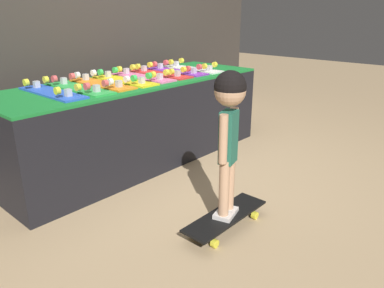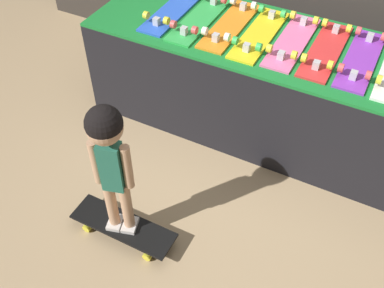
{
  "view_description": "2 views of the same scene",
  "coord_description": "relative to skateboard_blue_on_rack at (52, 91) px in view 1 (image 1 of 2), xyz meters",
  "views": [
    {
      "loc": [
        -2.08,
        -2.02,
        1.33
      ],
      "look_at": [
        -0.13,
        -0.27,
        0.37
      ],
      "focal_mm": 35.0,
      "sensor_mm": 36.0,
      "label": 1
    },
    {
      "loc": [
        0.68,
        -1.96,
        2.33
      ],
      "look_at": [
        -0.18,
        -0.29,
        0.43
      ],
      "focal_mm": 42.0,
      "sensor_mm": 36.0,
      "label": 2
    }
  ],
  "objects": [
    {
      "name": "ground_plane",
      "position": [
        0.76,
        -0.54,
        -0.76
      ],
      "size": [
        16.0,
        16.0,
        0.0
      ],
      "primitive_type": "plane",
      "color": "tan"
    },
    {
      "name": "back_wall",
      "position": [
        0.76,
        0.7,
        0.64
      ],
      "size": [
        5.04,
        0.1,
        2.79
      ],
      "color": "#332D28",
      "rests_on": "ground_plane"
    },
    {
      "name": "display_rack",
      "position": [
        0.76,
        -0.01,
        -0.39
      ],
      "size": [
        2.5,
        0.83,
        0.74
      ],
      "color": "black",
      "rests_on": "ground_plane"
    },
    {
      "name": "skateboard_blue_on_rack",
      "position": [
        0.0,
        0.0,
        0.0
      ],
      "size": [
        0.19,
        0.68,
        0.09
      ],
      "color": "blue",
      "rests_on": "display_rack"
    },
    {
      "name": "skateboard_green_on_rack",
      "position": [
        0.22,
        -0.02,
        0.0
      ],
      "size": [
        0.19,
        0.68,
        0.09
      ],
      "color": "green",
      "rests_on": "display_rack"
    },
    {
      "name": "skateboard_orange_on_rack",
      "position": [
        0.44,
        0.0,
        0.0
      ],
      "size": [
        0.19,
        0.68,
        0.09
      ],
      "color": "orange",
      "rests_on": "display_rack"
    },
    {
      "name": "skateboard_yellow_on_rack",
      "position": [
        0.65,
        -0.01,
        0.0
      ],
      "size": [
        0.19,
        0.68,
        0.09
      ],
      "color": "yellow",
      "rests_on": "display_rack"
    },
    {
      "name": "skateboard_pink_on_rack",
      "position": [
        0.87,
        0.0,
        0.0
      ],
      "size": [
        0.19,
        0.68,
        0.09
      ],
      "color": "pink",
      "rests_on": "display_rack"
    },
    {
      "name": "skateboard_red_on_rack",
      "position": [
        1.09,
        0.0,
        0.0
      ],
      "size": [
        0.19,
        0.68,
        0.09
      ],
      "color": "red",
      "rests_on": "display_rack"
    },
    {
      "name": "skateboard_purple_on_rack",
      "position": [
        1.31,
        0.01,
        0.0
      ],
      "size": [
        0.19,
        0.68,
        0.09
      ],
      "color": "purple",
      "rests_on": "display_rack"
    },
    {
      "name": "skateboard_white_on_rack",
      "position": [
        1.53,
        -0.01,
        0.0
      ],
      "size": [
        0.19,
        0.68,
        0.09
      ],
      "color": "white",
      "rests_on": "display_rack"
    },
    {
      "name": "skateboard_on_floor",
      "position": [
        0.37,
        -1.33,
        -0.69
      ],
      "size": [
        0.65,
        0.2,
        0.09
      ],
      "color": "black",
      "rests_on": "ground_plane"
    },
    {
      "name": "child",
      "position": [
        0.37,
        -1.33,
        -0.03
      ],
      "size": [
        0.21,
        0.19,
        0.91
      ],
      "rotation": [
        0.0,
        0.0,
        0.28
      ],
      "color": "silver",
      "rests_on": "skateboard_on_floor"
    }
  ]
}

